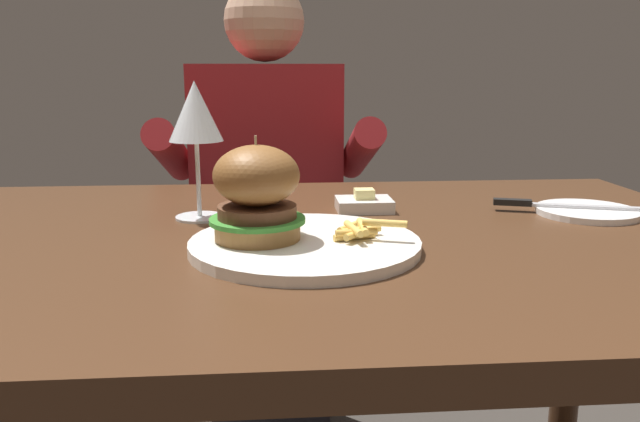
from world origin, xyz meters
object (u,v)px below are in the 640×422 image
wine_glass (197,116)px  burger_sandwich (258,193)px  diner_person (269,233)px  butter_dish (365,204)px  bread_plate (588,211)px  table_knife (555,205)px  main_plate (306,245)px

wine_glass → burger_sandwich: bearing=-62.6°
wine_glass → diner_person: 0.68m
butter_dish → diner_person: (-0.16, 0.54, -0.19)m
burger_sandwich → wine_glass: size_ratio=0.63×
bread_plate → table_knife: size_ratio=0.70×
main_plate → table_knife: (0.41, 0.18, 0.01)m
butter_dish → wine_glass: bearing=-172.4°
wine_glass → butter_dish: size_ratio=2.33×
butter_dish → diner_person: 0.60m
burger_sandwich → bread_plate: burger_sandwich is taller
main_plate → butter_dish: 0.25m
wine_glass → diner_person: bearing=80.0°
main_plate → butter_dish: bearing=63.7°
butter_dish → diner_person: bearing=106.5°
table_knife → diner_person: bearing=128.4°
burger_sandwich → diner_person: diner_person is taller
bread_plate → burger_sandwich: bearing=-163.1°
table_knife → burger_sandwich: bearing=-159.9°
butter_dish → diner_person: diner_person is taller
burger_sandwich → butter_dish: bearing=51.7°
table_knife → main_plate: bearing=-156.4°
table_knife → bread_plate: bearing=-16.8°
bread_plate → diner_person: (-0.51, 0.60, -0.18)m
table_knife → diner_person: diner_person is taller
burger_sandwich → main_plate: bearing=-6.9°
bread_plate → diner_person: 0.81m
main_plate → burger_sandwich: (-0.06, 0.01, 0.07)m
main_plate → bread_plate: size_ratio=1.87×
main_plate → table_knife: size_ratio=1.31×
wine_glass → butter_dish: bearing=7.6°
burger_sandwich → butter_dish: burger_sandwich is taller
burger_sandwich → diner_person: 0.80m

